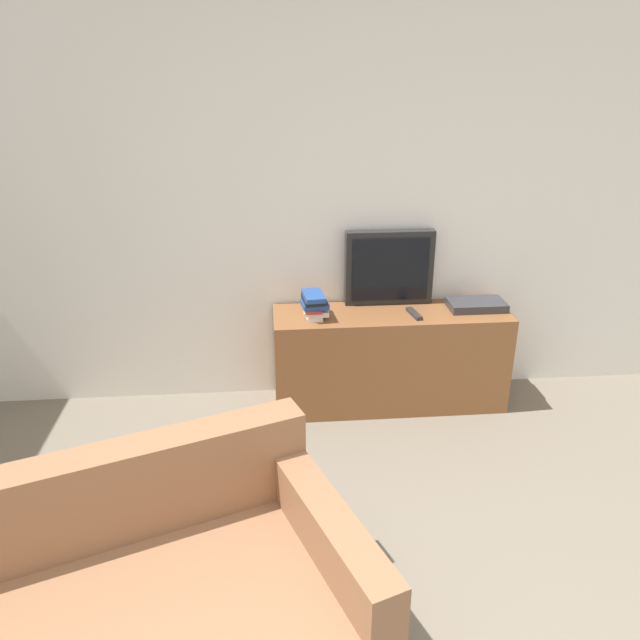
% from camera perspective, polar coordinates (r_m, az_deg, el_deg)
% --- Properties ---
extents(wall_back, '(9.00, 0.06, 2.60)m').
position_cam_1_polar(wall_back, '(4.04, -0.53, 10.30)').
color(wall_back, white).
rests_on(wall_back, ground_plane).
extents(tv_stand, '(1.53, 0.43, 0.66)m').
position_cam_1_polar(tv_stand, '(4.18, 6.37, -3.52)').
color(tv_stand, brown).
rests_on(tv_stand, ground_plane).
extents(television, '(0.58, 0.09, 0.49)m').
position_cam_1_polar(television, '(4.12, 6.35, 4.77)').
color(television, black).
rests_on(television, tv_stand).
extents(book_stack, '(0.18, 0.23, 0.16)m').
position_cam_1_polar(book_stack, '(3.91, -0.53, 1.42)').
color(book_stack, silver).
rests_on(book_stack, tv_stand).
extents(remote_on_stand, '(0.07, 0.19, 0.02)m').
position_cam_1_polar(remote_on_stand, '(4.02, 8.60, 0.58)').
color(remote_on_stand, '#2D2D2D').
rests_on(remote_on_stand, tv_stand).
extents(set_top_box, '(0.37, 0.22, 0.05)m').
position_cam_1_polar(set_top_box, '(4.21, 14.10, 1.37)').
color(set_top_box, '#333338').
rests_on(set_top_box, tv_stand).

